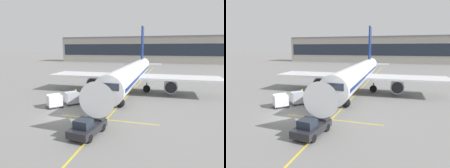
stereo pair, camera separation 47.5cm
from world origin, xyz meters
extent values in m
plane|color=slate|center=(0.00, 0.00, 0.00)|extent=(600.00, 600.00, 0.00)
cylinder|color=white|center=(5.56, 15.24, 3.64)|extent=(4.43, 31.46, 3.65)
cube|color=navy|center=(5.56, 15.24, 3.64)|extent=(4.44, 30.21, 0.44)
cone|color=white|center=(6.00, -2.27, 3.64)|extent=(3.56, 3.74, 3.47)
cone|color=white|center=(5.09, 33.85, 3.92)|extent=(3.25, 5.92, 3.10)
cube|color=white|center=(-2.64, 15.82, 3.10)|extent=(15.06, 6.65, 0.36)
cylinder|color=#93969E|center=(-1.49, 15.23, 1.78)|extent=(2.37, 4.14, 2.26)
cylinder|color=black|center=(-1.43, 13.14, 1.78)|extent=(1.93, 0.17, 1.92)
cube|color=white|center=(13.72, 16.23, 3.10)|extent=(15.06, 6.65, 0.36)
cylinder|color=#93969E|center=(12.60, 15.58, 1.78)|extent=(2.37, 4.14, 2.26)
cylinder|color=black|center=(12.65, 13.49, 1.78)|extent=(1.93, 0.17, 1.92)
cube|color=navy|center=(5.13, 32.39, 9.08)|extent=(0.37, 3.77, 9.41)
cube|color=white|center=(5.14, 32.10, 4.19)|extent=(10.20, 2.76, 0.20)
cube|color=#1E2633|center=(5.93, 0.29, 4.19)|extent=(2.60, 1.71, 0.80)
cylinder|color=#47474C|center=(5.79, 5.83, 1.25)|extent=(0.22, 0.22, 1.13)
sphere|color=black|center=(5.79, 5.83, 0.69)|extent=(1.38, 1.38, 1.38)
cylinder|color=#47474C|center=(2.78, 16.75, 1.25)|extent=(0.22, 0.22, 1.13)
sphere|color=black|center=(2.78, 16.75, 0.69)|extent=(1.38, 1.38, 1.38)
cylinder|color=#47474C|center=(8.26, 16.88, 1.25)|extent=(0.22, 0.22, 1.13)
sphere|color=black|center=(8.26, 16.88, 0.69)|extent=(1.38, 1.38, 1.38)
cube|color=#A3A8B2|center=(1.02, 7.62, 0.50)|extent=(3.63, 3.42, 0.44)
cube|color=black|center=(0.08, 7.29, 1.07)|extent=(0.82, 0.82, 0.70)
cylinder|color=#333338|center=(0.60, 7.73, 1.12)|extent=(0.08, 0.08, 0.80)
cube|color=#A3A8B2|center=(1.95, 8.41, 1.70)|extent=(4.30, 3.85, 2.10)
cube|color=black|center=(1.95, 8.41, 1.79)|extent=(4.10, 3.65, 1.95)
cube|color=#333338|center=(2.24, 8.07, 1.82)|extent=(3.70, 3.17, 2.14)
cube|color=#333338|center=(1.67, 8.74, 1.82)|extent=(3.70, 3.17, 2.14)
cylinder|color=black|center=(2.41, 7.83, 0.28)|extent=(0.56, 0.52, 0.56)
cylinder|color=black|center=(1.45, 8.95, 0.28)|extent=(0.56, 0.52, 0.56)
cylinder|color=black|center=(0.60, 6.29, 0.28)|extent=(0.56, 0.52, 0.56)
cylinder|color=black|center=(-0.36, 7.41, 0.28)|extent=(0.56, 0.52, 0.56)
cube|color=#515156|center=(-1.49, 5.41, 0.21)|extent=(2.53, 2.56, 0.12)
cylinder|color=#4C4C51|center=(-2.40, 4.41, 0.20)|extent=(0.52, 0.57, 0.07)
cube|color=#9EA3AD|center=(-1.49, 5.41, 1.02)|extent=(2.39, 2.42, 1.50)
cube|color=#9EA3AD|center=(-1.80, 5.69, 1.54)|extent=(1.85, 1.92, 0.74)
cube|color=silver|center=(-2.14, 4.69, 1.02)|extent=(1.09, 0.99, 1.38)
sphere|color=black|center=(-2.53, 5.27, 0.15)|extent=(0.30, 0.30, 0.30)
sphere|color=black|center=(-1.53, 4.36, 0.15)|extent=(0.30, 0.30, 0.30)
sphere|color=black|center=(-1.46, 6.46, 0.15)|extent=(0.30, 0.30, 0.30)
sphere|color=black|center=(-0.45, 5.54, 0.15)|extent=(0.30, 0.30, 0.30)
cube|color=#515156|center=(-3.09, 3.26, 0.21)|extent=(2.53, 2.56, 0.12)
cylinder|color=#4C4C51|center=(-4.00, 2.26, 0.20)|extent=(0.52, 0.57, 0.07)
cube|color=silver|center=(-3.09, 3.26, 1.02)|extent=(2.39, 2.42, 1.50)
cube|color=silver|center=(-3.40, 3.54, 1.54)|extent=(1.85, 1.92, 0.74)
cube|color=silver|center=(-3.74, 2.54, 1.02)|extent=(1.09, 0.99, 1.38)
sphere|color=black|center=(-4.13, 3.12, 0.15)|extent=(0.30, 0.30, 0.30)
sphere|color=black|center=(-3.13, 2.21, 0.15)|extent=(0.30, 0.30, 0.30)
sphere|color=black|center=(-3.06, 4.31, 0.15)|extent=(0.30, 0.30, 0.30)
sphere|color=black|center=(-2.05, 3.39, 0.15)|extent=(0.30, 0.30, 0.30)
cube|color=#232328|center=(5.01, -3.79, 0.68)|extent=(2.63, 4.63, 0.70)
cube|color=#1E2633|center=(4.91, -4.56, 1.43)|extent=(1.65, 1.71, 0.80)
cube|color=#28282D|center=(5.21, -2.15, 1.15)|extent=(1.89, 1.18, 0.24)
cylinder|color=black|center=(6.09, -2.55, 0.38)|extent=(0.37, 0.79, 0.76)
cylinder|color=black|center=(4.26, -2.32, 0.38)|extent=(0.37, 0.79, 0.76)
cylinder|color=black|center=(5.76, -5.26, 0.38)|extent=(0.37, 0.79, 0.76)
cylinder|color=black|center=(3.92, -5.03, 0.38)|extent=(0.37, 0.79, 0.76)
cylinder|color=#514C42|center=(-2.24, 7.95, 0.43)|extent=(0.15, 0.15, 0.86)
cylinder|color=#514C42|center=(-2.16, 8.12, 0.43)|extent=(0.15, 0.15, 0.86)
cube|color=yellow|center=(-2.20, 8.03, 1.15)|extent=(0.38, 0.45, 0.58)
cube|color=white|center=(-2.31, 8.09, 1.15)|extent=(0.16, 0.31, 0.08)
sphere|color=#9E7051|center=(-2.20, 8.03, 1.56)|extent=(0.21, 0.21, 0.21)
sphere|color=yellow|center=(-2.20, 8.03, 1.63)|extent=(0.23, 0.23, 0.23)
cylinder|color=yellow|center=(-2.31, 7.82, 1.10)|extent=(0.09, 0.09, 0.56)
cylinder|color=yellow|center=(-2.09, 8.25, 1.10)|extent=(0.09, 0.09, 0.56)
cylinder|color=black|center=(-2.27, 6.26, 0.43)|extent=(0.15, 0.15, 0.86)
cylinder|color=black|center=(-2.43, 6.33, 0.43)|extent=(0.15, 0.15, 0.86)
cube|color=orange|center=(-2.35, 6.29, 1.15)|extent=(0.44, 0.37, 0.58)
cube|color=white|center=(-2.40, 6.18, 1.15)|extent=(0.32, 0.14, 0.08)
sphere|color=#9E7051|center=(-2.35, 6.29, 1.56)|extent=(0.21, 0.21, 0.21)
sphere|color=yellow|center=(-2.35, 6.29, 1.63)|extent=(0.23, 0.23, 0.23)
cylinder|color=orange|center=(-2.13, 6.20, 1.10)|extent=(0.09, 0.09, 0.56)
cylinder|color=orange|center=(-2.57, 6.39, 1.10)|extent=(0.09, 0.09, 0.56)
cylinder|color=black|center=(-0.95, 6.21, 0.43)|extent=(0.15, 0.15, 0.86)
cylinder|color=black|center=(-0.80, 6.29, 0.43)|extent=(0.15, 0.15, 0.86)
cube|color=orange|center=(-0.88, 6.25, 1.15)|extent=(0.45, 0.39, 0.58)
cube|color=white|center=(-0.93, 6.36, 1.15)|extent=(0.31, 0.17, 0.08)
sphere|color=beige|center=(-0.88, 6.25, 1.56)|extent=(0.21, 0.21, 0.21)
sphere|color=yellow|center=(-0.88, 6.25, 1.63)|extent=(0.23, 0.23, 0.23)
cylinder|color=orange|center=(-1.09, 6.14, 1.10)|extent=(0.09, 0.09, 0.56)
cylinder|color=orange|center=(-0.66, 6.36, 1.10)|extent=(0.09, 0.09, 0.56)
cylinder|color=#333847|center=(2.07, 6.66, 0.43)|extent=(0.15, 0.15, 0.86)
cylinder|color=#333847|center=(2.21, 6.55, 0.43)|extent=(0.15, 0.15, 0.86)
cube|color=orange|center=(2.14, 6.60, 1.15)|extent=(0.45, 0.42, 0.58)
cube|color=white|center=(2.22, 6.70, 1.15)|extent=(0.28, 0.21, 0.08)
sphere|color=tan|center=(2.14, 6.60, 1.56)|extent=(0.21, 0.21, 0.21)
sphere|color=yellow|center=(2.14, 6.60, 1.63)|extent=(0.23, 0.23, 0.23)
cylinder|color=orange|center=(1.95, 6.75, 1.10)|extent=(0.09, 0.09, 0.56)
cylinder|color=orange|center=(2.33, 6.46, 1.10)|extent=(0.09, 0.09, 0.56)
cube|color=black|center=(-0.38, 13.33, 0.03)|extent=(0.70, 0.70, 0.05)
cone|color=orange|center=(-0.38, 13.33, 0.42)|extent=(0.56, 0.56, 0.73)
cylinder|color=white|center=(-0.38, 13.33, 0.45)|extent=(0.31, 0.31, 0.09)
cube|color=black|center=(-2.26, 11.15, 0.03)|extent=(0.58, 0.58, 0.05)
cone|color=orange|center=(-2.26, 11.15, 0.35)|extent=(0.46, 0.46, 0.61)
cylinder|color=white|center=(-2.26, 11.15, 0.38)|extent=(0.25, 0.25, 0.07)
cube|color=black|center=(-2.75, 16.30, 0.03)|extent=(0.63, 0.63, 0.05)
cone|color=orange|center=(-2.75, 16.30, 0.38)|extent=(0.51, 0.51, 0.67)
cylinder|color=white|center=(-2.75, 16.30, 0.42)|extent=(0.28, 0.28, 0.08)
cube|color=yellow|center=(5.42, 15.24, 0.00)|extent=(0.20, 110.00, 0.01)
cube|color=yellow|center=(5.56, 0.62, 0.00)|extent=(12.00, 0.20, 0.01)
cube|color=#A8A399|center=(-6.16, 98.09, 7.03)|extent=(91.89, 14.67, 14.07)
cube|color=#1E2633|center=(-6.16, 90.71, 7.39)|extent=(89.14, 0.10, 6.33)
cube|color=slate|center=(-6.16, 96.63, 14.42)|extent=(90.98, 12.47, 0.70)
camera|label=1|loc=(12.33, -20.52, 8.33)|focal=31.80mm
camera|label=2|loc=(12.78, -20.39, 8.33)|focal=31.80mm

